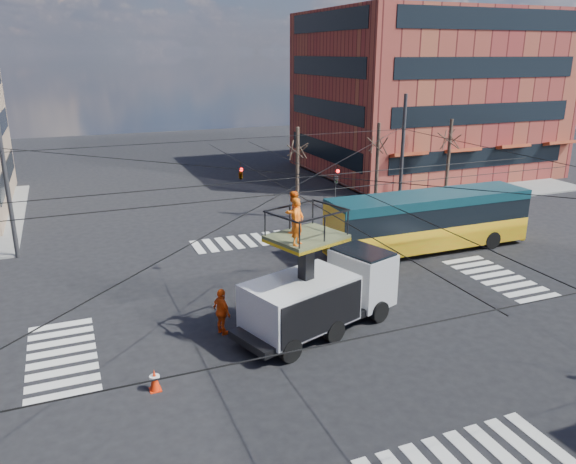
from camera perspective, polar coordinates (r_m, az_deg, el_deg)
The scene contains 13 objects.
ground at distance 24.22m, azimuth 2.48°, elevation -8.05°, with size 120.00×120.00×0.00m, color black.
sidewalk_ne at distance 51.79m, azimuth 14.19°, elevation 5.55°, with size 18.00×18.00×0.12m, color slate.
crosswalks at distance 24.22m, azimuth 2.48°, elevation -8.03°, with size 22.40×22.40×0.02m, color silver, non-canonical shape.
building_ne at distance 53.82m, azimuth 13.74°, elevation 13.51°, with size 20.06×16.06×14.00m.
overhead_network at distance 23.01m, azimuth 2.05°, elevation 1.99°, with size 24.24×24.24×8.00m.
tree_a at distance 36.66m, azimuth 0.97°, elevation 8.48°, with size 2.00×2.00×6.00m.
tree_b at distance 39.36m, azimuth 9.14°, elevation 8.91°, with size 2.00×2.00×6.00m.
tree_c at distance 42.74m, azimuth 16.16°, elevation 9.13°, with size 2.00×2.00×6.00m.
utility_truck at distance 22.08m, azimuth 3.37°, elevation -5.14°, with size 7.37×4.42×5.78m.
city_bus at distance 31.91m, azimuth 14.08°, elevation 1.18°, with size 11.76×2.71×3.20m.
traffic_cone at distance 19.37m, azimuth -13.40°, elevation -14.40°, with size 0.36×0.36×0.77m, color red.
worker_ground at distance 22.14m, azimuth -6.74°, elevation -8.05°, with size 1.11×0.46×1.89m, color #FF5810.
flagger at distance 25.65m, azimuth 7.29°, elevation -4.63°, with size 1.07×0.62×1.66m, color orange.
Camera 1 is at (-9.12, -19.80, 10.54)m, focal length 35.00 mm.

